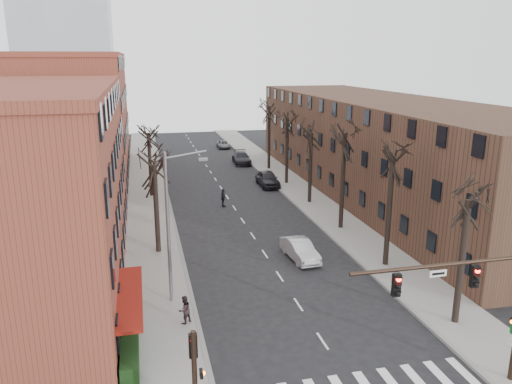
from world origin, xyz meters
TOP-DOWN VIEW (x-y plane):
  - sidewalk_left at (-8.00, 35.00)m, footprint 4.00×90.00m
  - sidewalk_right at (8.00, 35.00)m, footprint 4.00×90.00m
  - building_left_near at (-16.00, 15.00)m, footprint 12.00×26.00m
  - building_left_far at (-16.00, 44.00)m, footprint 12.00×28.00m
  - building_right at (16.00, 30.00)m, footprint 12.00×50.00m
  - awning_left at (-9.40, 6.00)m, footprint 1.20×7.00m
  - hedge at (-9.50, 5.00)m, footprint 0.80×6.00m
  - tree_right_a at (7.60, 4.00)m, footprint 5.20×5.20m
  - tree_right_b at (7.60, 12.00)m, footprint 5.20×5.20m
  - tree_right_c at (7.60, 20.00)m, footprint 5.20×5.20m
  - tree_right_d at (7.60, 28.00)m, footprint 5.20×5.20m
  - tree_right_e at (7.60, 36.00)m, footprint 5.20×5.20m
  - tree_right_f at (7.60, 44.00)m, footprint 5.20×5.20m
  - tree_left_a at (-7.60, 18.00)m, footprint 5.20×5.20m
  - tree_left_b at (-7.60, 34.00)m, footprint 5.20×5.20m
  - signal_mast_arm at (5.45, -1.00)m, footprint 8.14×0.30m
  - signal_pole_left at (-6.99, -0.95)m, footprint 0.47×0.44m
  - streetlight at (-7.03, 10.00)m, footprint 2.45×0.22m
  - silver_sedan at (2.21, 14.52)m, footprint 1.92×4.44m
  - parked_car_near at (5.25, 35.52)m, footprint 2.02×4.99m
  - parked_car_mid at (4.87, 48.39)m, footprint 2.53×5.51m
  - parked_car_far at (4.50, 60.94)m, footprint 1.98×4.09m
  - pedestrian_b at (-6.68, 7.16)m, footprint 0.96×0.92m
  - pedestrian_crossing at (-0.97, 28.63)m, footprint 0.51×1.09m

SIDE VIEW (x-z plane):
  - awning_left at x=-9.40m, z-range -0.07..0.07m
  - tree_right_a at x=7.60m, z-range -5.00..5.00m
  - tree_right_b at x=7.60m, z-range -5.40..5.40m
  - tree_right_c at x=7.60m, z-range -5.80..5.80m
  - tree_right_d at x=7.60m, z-range -5.00..5.00m
  - tree_right_e at x=7.60m, z-range -5.40..5.40m
  - tree_right_f at x=7.60m, z-range -5.80..5.80m
  - tree_left_a at x=-7.60m, z-range -4.75..4.75m
  - tree_left_b at x=-7.60m, z-range -4.75..4.75m
  - sidewalk_left at x=-8.00m, z-range 0.00..0.15m
  - sidewalk_right at x=8.00m, z-range 0.00..0.15m
  - parked_car_far at x=4.50m, z-range 0.00..1.12m
  - hedge at x=-9.50m, z-range 0.15..1.15m
  - silver_sedan at x=2.21m, z-range 0.00..1.42m
  - parked_car_mid at x=4.87m, z-range 0.00..1.56m
  - parked_car_near at x=5.25m, z-range 0.00..1.70m
  - pedestrian_crossing at x=-0.97m, z-range 0.00..1.81m
  - pedestrian_b at x=-6.68m, z-range 0.15..1.71m
  - signal_pole_left at x=-6.99m, z-range 0.41..4.81m
  - signal_mast_arm at x=5.45m, z-range 0.80..8.00m
  - building_right at x=16.00m, z-range 0.00..10.00m
  - streetlight at x=-7.03m, z-range 0.50..9.53m
  - building_left_near at x=-16.00m, z-range 0.00..12.00m
  - building_left_far at x=-16.00m, z-range 0.00..14.00m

